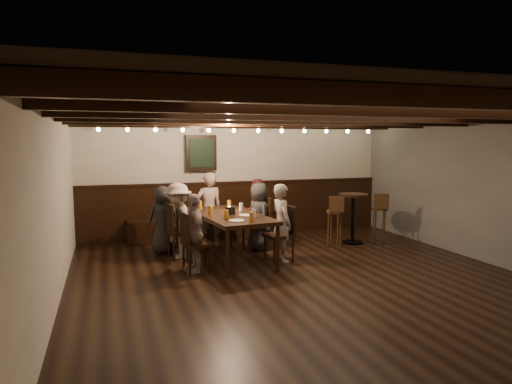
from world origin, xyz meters
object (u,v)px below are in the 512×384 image
object	(u,v)px
high_top_table	(353,211)
chair_left_near	(180,241)
person_right_far	(282,223)
person_left_near	(178,221)
person_left_far	(194,233)
dining_table	(229,218)
chair_right_far	(280,245)
bar_stool_right	(379,225)
person_right_near	(259,216)
chair_right_near	(257,234)
person_bench_left	(163,220)
bar_stool_left	(335,228)
person_bench_right	(256,212)
chair_left_far	(196,254)
person_bench_centre	(209,210)

from	to	relation	value
high_top_table	chair_left_near	bearing A→B (deg)	-178.59
person_right_far	person_left_near	bearing A→B (deg)	59.04
chair_left_near	person_left_far	world-z (taller)	person_left_far
dining_table	chair_right_far	xyz separation A→B (m)	(0.76, -0.37, -0.43)
bar_stool_right	chair_left_near	bearing A→B (deg)	-159.39
person_right_near	person_right_far	bearing A→B (deg)	-180.00
chair_right_near	chair_right_far	bearing A→B (deg)	179.95
person_bench_left	person_left_near	xyz separation A→B (m)	(0.20, -0.43, 0.04)
dining_table	person_bench_left	distance (m)	1.28
person_right_near	chair_left_near	bearing A→B (deg)	90.00
chair_left_near	person_bench_left	bearing A→B (deg)	-158.17
person_right_far	bar_stool_left	size ratio (longest dim) A/B	1.31
chair_right_far	person_right_near	distance (m)	0.96
bar_stool_left	person_bench_right	bearing A→B (deg)	166.33
dining_table	person_left_near	size ratio (longest dim) A/B	1.68
chair_left_far	person_left_near	distance (m)	0.97
person_right_near	person_right_far	world-z (taller)	person_right_far
person_bench_right	person_left_far	size ratio (longest dim) A/B	1.05
dining_table	bar_stool_left	distance (m)	2.14
person_right_far	high_top_table	xyz separation A→B (m)	(1.81, 0.82, -0.01)
chair_left_near	person_left_near	xyz separation A→B (m)	(-0.03, -0.00, 0.36)
chair_left_near	person_left_near	distance (m)	0.36
chair_left_far	person_left_far	bearing A→B (deg)	-90.00
person_bench_right	person_right_near	xyz separation A→B (m)	(-0.10, -0.46, -0.01)
chair_left_far	person_bench_centre	size ratio (longest dim) A/B	0.65
chair_left_far	person_right_far	size ratio (longest dim) A/B	0.71
chair_right_far	person_bench_left	xyz separation A→B (m)	(-1.76, 1.16, 0.32)
person_right_near	high_top_table	size ratio (longest dim) A/B	1.27
chair_left_near	person_left_far	size ratio (longest dim) A/B	0.78
chair_left_near	person_bench_centre	world-z (taller)	person_bench_centre
dining_table	chair_right_far	distance (m)	0.95
chair_left_near	high_top_table	distance (m)	3.39
person_right_far	bar_stool_left	bearing A→B (deg)	-71.24
person_bench_right	high_top_table	bearing A→B (deg)	156.99
chair_right_near	bar_stool_right	size ratio (longest dim) A/B	0.97
chair_right_far	person_left_near	size ratio (longest dim) A/B	0.72
dining_table	chair_right_far	size ratio (longest dim) A/B	2.35
chair_left_far	person_right_near	world-z (taller)	person_right_near
dining_table	bar_stool_right	size ratio (longest dim) A/B	2.20
dining_table	chair_right_near	xyz separation A→B (m)	(0.67, 0.53, -0.42)
person_bench_left	chair_left_far	bearing A→B (deg)	97.62
person_left_near	person_bench_right	bearing A→B (deg)	105.26
chair_left_far	person_right_near	distance (m)	1.76
dining_table	person_bench_right	size ratio (longest dim) A/B	1.72
chair_left_far	chair_right_far	size ratio (longest dim) A/B	0.99
chair_left_near	person_right_near	world-z (taller)	person_right_near
high_top_table	person_bench_centre	bearing A→B (deg)	167.70
chair_right_near	high_top_table	bearing A→B (deg)	-98.53
person_right_far	bar_stool_right	xyz separation A→B (m)	(2.31, 0.66, -0.28)
dining_table	chair_right_near	world-z (taller)	chair_right_near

